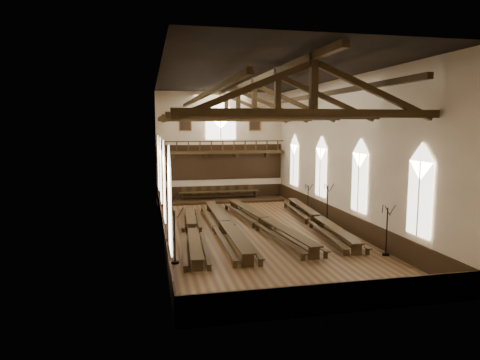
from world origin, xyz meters
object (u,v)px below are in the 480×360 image
at_px(refectory_row_d, 318,218).
at_px(candelabrum_right_near, 386,240).
at_px(refectory_row_b, 225,224).
at_px(candelabrum_left_near, 175,246).
at_px(candelabrum_left_mid, 170,226).
at_px(refectory_row_c, 264,220).
at_px(candelabrum_left_far, 165,203).
at_px(candelabrum_right_mid, 327,211).
at_px(candelabrum_right_far, 308,204).
at_px(refectory_row_a, 192,229).
at_px(dais, 220,200).
at_px(high_table, 220,192).

bearing_deg(refectory_row_d, candelabrum_right_near, -82.47).
relative_size(refectory_row_b, candelabrum_right_near, 5.35).
xyz_separation_m(candelabrum_left_near, candelabrum_left_mid, (0.00, 4.45, 0.01)).
xyz_separation_m(refectory_row_c, candelabrum_left_far, (-6.34, 6.55, 0.22)).
height_order(candelabrum_right_mid, candelabrum_right_far, candelabrum_right_mid).
height_order(refectory_row_a, candelabrum_right_far, candelabrum_right_far).
height_order(refectory_row_b, dais, refectory_row_b).
height_order(refectory_row_b, candelabrum_right_near, candelabrum_right_near).
height_order(candelabrum_left_mid, candelabrum_right_near, candelabrum_left_mid).
bearing_deg(candelabrum_left_mid, candelabrum_left_near, -90.00).
xyz_separation_m(refectory_row_b, high_table, (1.60, 11.61, 0.23)).
distance_m(candelabrum_right_near, candelabrum_right_far, 11.43).
height_order(refectory_row_a, dais, refectory_row_a).
distance_m(refectory_row_c, candelabrum_left_near, 8.78).
height_order(refectory_row_b, refectory_row_c, refectory_row_c).
bearing_deg(refectory_row_d, dais, 114.20).
xyz_separation_m(refectory_row_c, candelabrum_left_mid, (-6.34, -1.61, 0.31)).
xyz_separation_m(refectory_row_c, refectory_row_d, (3.82, 0.02, -0.03)).
bearing_deg(candelabrum_left_mid, candelabrum_right_far, 28.13).
bearing_deg(candelabrum_right_far, candelabrum_left_far, 168.62).
bearing_deg(candelabrum_right_mid, refectory_row_d, -147.83).
bearing_deg(candelabrum_left_mid, high_table, 68.07).
bearing_deg(candelabrum_left_mid, refectory_row_d, 9.11).
height_order(refectory_row_c, candelabrum_left_near, candelabrum_left_near).
relative_size(refectory_row_d, candelabrum_right_far, 6.23).
xyz_separation_m(refectory_row_b, candelabrum_right_mid, (7.55, 1.04, 0.31)).
height_order(candelabrum_right_near, candelabrum_right_mid, candelabrum_right_mid).
distance_m(refectory_row_a, refectory_row_d, 8.81).
relative_size(refectory_row_c, candelabrum_left_near, 5.17).
relative_size(dais, high_table, 1.54).
height_order(candelabrum_left_near, candelabrum_left_mid, candelabrum_left_mid).
distance_m(refectory_row_a, candelabrum_right_near, 11.47).
bearing_deg(refectory_row_c, dais, 96.09).
distance_m(refectory_row_d, candelabrum_right_far, 4.41).
bearing_deg(refectory_row_c, candelabrum_right_mid, 7.28).
xyz_separation_m(dais, candelabrum_right_near, (5.95, -18.28, 0.73)).
bearing_deg(refectory_row_d, candelabrum_left_mid, -170.89).
relative_size(refectory_row_a, refectory_row_b, 0.94).
bearing_deg(refectory_row_a, dais, 72.91).
relative_size(dais, candelabrum_right_mid, 3.97).
distance_m(refectory_row_a, dais, 12.73).
xyz_separation_m(dais, candelabrum_left_mid, (-5.15, -12.78, 0.77)).
distance_m(refectory_row_b, high_table, 11.72).
height_order(refectory_row_a, candelabrum_left_far, candelabrum_left_far).
distance_m(candelabrum_left_near, candelabrum_right_far, 15.20).
distance_m(refectory_row_b, candelabrum_left_mid, 3.75).
relative_size(candelabrum_right_near, candelabrum_right_mid, 0.95).
xyz_separation_m(candelabrum_right_near, candelabrum_right_mid, (-0.00, 7.71, 0.04)).
relative_size(refectory_row_a, dais, 1.21).
distance_m(refectory_row_c, refectory_row_d, 3.82).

